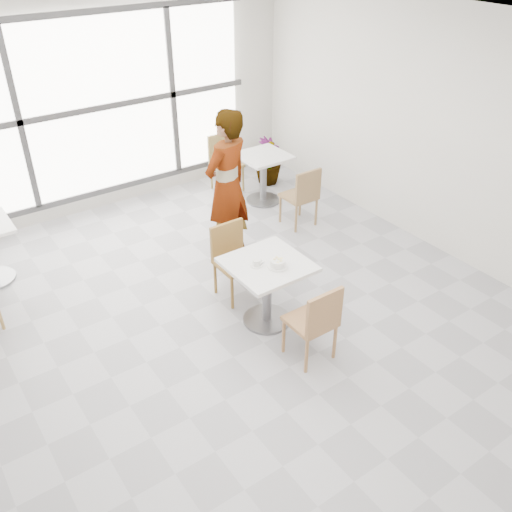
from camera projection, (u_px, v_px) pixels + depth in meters
floor at (240, 321)px, 6.09m from camera, size 7.00×7.00×0.00m
ceiling at (235, 30)px, 4.48m from camera, size 7.00×7.00×0.00m
wall_back at (99, 106)px, 7.71m from camera, size 6.00×0.00×6.00m
wall_right at (444, 135)px, 6.74m from camera, size 0.00×7.00×7.00m
window at (101, 107)px, 7.66m from camera, size 4.60×0.07×2.52m
main_table at (267, 281)px, 5.82m from camera, size 0.80×0.80×0.75m
chair_near at (316, 320)px, 5.32m from camera, size 0.42×0.42×0.87m
chair_far at (232, 255)px, 6.29m from camera, size 0.42×0.42×0.87m
oatmeal_bowl at (278, 263)px, 5.62m from camera, size 0.21×0.21×0.09m
coffee_cup at (257, 263)px, 5.65m from camera, size 0.16×0.13×0.07m
person at (227, 186)px, 6.77m from camera, size 0.80×0.65×1.92m
bg_table_right at (263, 171)px, 8.31m from camera, size 0.70×0.70×0.75m
bg_chair_right_near at (303, 194)px, 7.64m from camera, size 0.42×0.42×0.87m
bg_chair_right_far at (224, 159)px, 8.70m from camera, size 0.42×0.42×0.87m
plant_right at (268, 161)px, 8.94m from camera, size 0.55×0.55×0.75m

